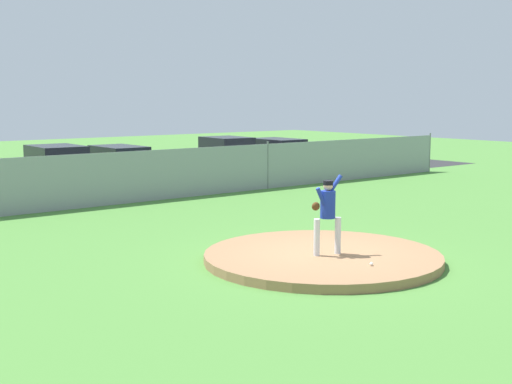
% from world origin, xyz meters
% --- Properties ---
extents(ground_plane, '(80.00, 80.00, 0.00)m').
position_xyz_m(ground_plane, '(0.00, 6.00, 0.00)').
color(ground_plane, '#4C8438').
extents(asphalt_strip, '(44.00, 7.00, 0.01)m').
position_xyz_m(asphalt_strip, '(0.00, 14.50, 0.00)').
color(asphalt_strip, '#2B2B2D').
rests_on(asphalt_strip, ground_plane).
extents(pitchers_mound, '(5.12, 5.12, 0.19)m').
position_xyz_m(pitchers_mound, '(0.00, 0.00, 0.10)').
color(pitchers_mound, '#99704C').
rests_on(pitchers_mound, ground_plane).
extents(pitcher_youth, '(0.78, 0.32, 1.70)m').
position_xyz_m(pitcher_youth, '(-0.06, -0.19, 1.17)').
color(pitcher_youth, silver).
rests_on(pitcher_youth, pitchers_mound).
extents(baseball, '(0.07, 0.07, 0.07)m').
position_xyz_m(baseball, '(-0.04, -1.44, 0.23)').
color(baseball, white).
rests_on(baseball, pitchers_mound).
extents(chainlink_fence, '(33.41, 0.07, 1.84)m').
position_xyz_m(chainlink_fence, '(0.00, 10.00, 0.87)').
color(chainlink_fence, gray).
rests_on(chainlink_fence, ground_plane).
extents(parked_car_silver, '(2.06, 4.15, 1.73)m').
position_xyz_m(parked_car_silver, '(8.24, 14.88, 0.82)').
color(parked_car_silver, '#B7BABF').
rests_on(parked_car_silver, ground_plane).
extents(parked_car_slate, '(1.97, 4.24, 1.74)m').
position_xyz_m(parked_car_slate, '(-0.10, 14.21, 0.82)').
color(parked_car_slate, slate).
rests_on(parked_car_slate, ground_plane).
extents(parked_car_teal, '(1.79, 4.57, 1.57)m').
position_xyz_m(parked_car_teal, '(2.78, 14.79, 0.76)').
color(parked_car_teal, '#146066').
rests_on(parked_car_teal, ground_plane).
extents(parked_car_navy, '(1.84, 4.54, 1.56)m').
position_xyz_m(parked_car_navy, '(11.17, 14.72, 0.76)').
color(parked_car_navy, '#161E4C').
rests_on(parked_car_navy, ground_plane).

